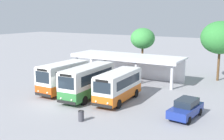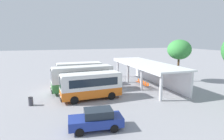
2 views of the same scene
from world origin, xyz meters
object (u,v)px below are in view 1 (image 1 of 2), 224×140
object	(u,v)px
waiting_chair_end_by_column	(118,77)
waiting_chair_fifth_seat	(137,79)
waiting_chair_fourth_seat	(133,78)
litter_bin_apron	(81,116)
waiting_chair_middle_seat	(128,78)
parked_car_flank	(186,108)
city_bus_second_in_row	(88,80)
city_bus_middle_cream	(118,85)
city_bus_nearest_orange	(63,77)
waiting_chair_second_from_end	(123,77)

from	to	relation	value
waiting_chair_end_by_column	waiting_chair_fifth_seat	distance (m)	2.82
waiting_chair_fourth_seat	litter_bin_apron	size ratio (longest dim) A/B	0.96
waiting_chair_middle_seat	parked_car_flank	bearing A→B (deg)	-42.07
city_bus_second_in_row	city_bus_middle_cream	xyz separation A→B (m)	(3.49, 0.37, -0.15)
waiting_chair_end_by_column	waiting_chair_fourth_seat	size ratio (longest dim) A/B	1.00
parked_car_flank	waiting_chair_fourth_seat	world-z (taller)	parked_car_flank
city_bus_nearest_orange	waiting_chair_end_by_column	size ratio (longest dim) A/B	7.84
city_bus_nearest_orange	city_bus_second_in_row	size ratio (longest dim) A/B	0.83
waiting_chair_second_from_end	city_bus_second_in_row	bearing A→B (deg)	-86.99
waiting_chair_second_from_end	waiting_chair_fifth_seat	xyz separation A→B (m)	(2.11, 0.03, 0.00)
parked_car_flank	waiting_chair_fourth_seat	xyz separation A→B (m)	(-9.87, 9.51, -0.30)
city_bus_middle_cream	waiting_chair_middle_seat	distance (m)	9.08
city_bus_second_in_row	waiting_chair_second_from_end	size ratio (longest dim) A/B	9.43
parked_car_flank	waiting_chair_fifth_seat	world-z (taller)	parked_car_flank
parked_car_flank	litter_bin_apron	bearing A→B (deg)	-143.79
city_bus_nearest_orange	city_bus_second_in_row	bearing A→B (deg)	-2.19
city_bus_nearest_orange	litter_bin_apron	size ratio (longest dim) A/B	7.49
parked_car_flank	city_bus_second_in_row	bearing A→B (deg)	175.91
waiting_chair_fourth_seat	waiting_chair_fifth_seat	bearing A→B (deg)	-0.88
waiting_chair_second_from_end	waiting_chair_middle_seat	world-z (taller)	same
waiting_chair_second_from_end	litter_bin_apron	distance (m)	15.32
city_bus_nearest_orange	waiting_chair_second_from_end	distance (m)	9.18
waiting_chair_end_by_column	waiting_chair_second_from_end	world-z (taller)	same
city_bus_nearest_orange	city_bus_second_in_row	distance (m)	3.50
waiting_chair_fifth_seat	city_bus_second_in_row	bearing A→B (deg)	-100.75
city_bus_nearest_orange	waiting_chair_fourth_seat	distance (m)	9.77
waiting_chair_end_by_column	litter_bin_apron	distance (m)	15.51
waiting_chair_fourth_seat	waiting_chair_fifth_seat	xyz separation A→B (m)	(0.70, -0.01, 0.00)
city_bus_middle_cream	waiting_chair_second_from_end	bearing A→B (deg)	115.39
waiting_chair_fourth_seat	waiting_chair_second_from_end	bearing A→B (deg)	-178.41
city_bus_middle_cream	waiting_chair_fourth_seat	distance (m)	8.82
city_bus_nearest_orange	waiting_chair_end_by_column	world-z (taller)	city_bus_nearest_orange
parked_car_flank	waiting_chair_second_from_end	size ratio (longest dim) A/B	5.01
waiting_chair_end_by_column	waiting_chair_fifth_seat	size ratio (longest dim) A/B	1.00
city_bus_second_in_row	city_bus_middle_cream	world-z (taller)	city_bus_second_in_row
waiting_chair_end_by_column	litter_bin_apron	xyz separation A→B (m)	(4.72, -14.77, -0.07)
city_bus_nearest_orange	city_bus_middle_cream	bearing A→B (deg)	1.96
city_bus_middle_cream	waiting_chair_middle_seat	bearing A→B (deg)	111.13
waiting_chair_fourth_seat	waiting_chair_fifth_seat	world-z (taller)	same
parked_car_flank	waiting_chair_fourth_seat	bearing A→B (deg)	136.08
waiting_chair_fifth_seat	litter_bin_apron	size ratio (longest dim) A/B	0.96
city_bus_middle_cream	parked_car_flank	bearing A→B (deg)	-8.89
city_bus_second_in_row	waiting_chair_second_from_end	distance (m)	8.81
city_bus_second_in_row	litter_bin_apron	xyz separation A→B (m)	(3.56, -6.09, -1.41)
waiting_chair_end_by_column	waiting_chair_fifth_seat	bearing A→B (deg)	0.78
waiting_chair_end_by_column	waiting_chair_middle_seat	distance (m)	1.41
city_bus_second_in_row	waiting_chair_fourth_seat	xyz separation A→B (m)	(0.95, 8.73, -1.34)
waiting_chair_fifth_seat	litter_bin_apron	world-z (taller)	litter_bin_apron
waiting_chair_end_by_column	city_bus_middle_cream	bearing A→B (deg)	-60.76
litter_bin_apron	city_bus_second_in_row	bearing A→B (deg)	120.34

